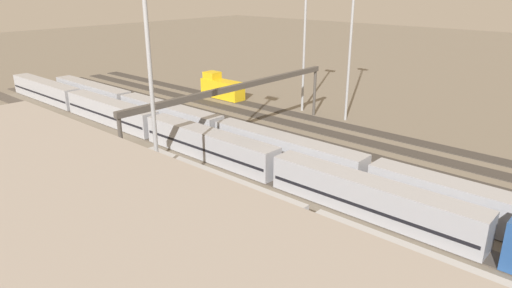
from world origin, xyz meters
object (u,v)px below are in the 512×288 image
(train_on_track_0, at_px, (221,88))
(light_mast_1, at_px, (146,14))
(train_on_track_5, at_px, (198,140))
(train_on_track_4, at_px, (285,150))
(train_on_track_7, at_px, (413,278))
(signal_gantry, at_px, (238,91))
(light_mast_0, at_px, (305,15))

(train_on_track_0, relative_size, light_mast_1, 0.31)
(train_on_track_5, distance_m, train_on_track_4, 12.45)
(train_on_track_0, relative_size, train_on_track_4, 0.08)
(train_on_track_4, distance_m, light_mast_1, 25.35)
(train_on_track_0, bearing_deg, train_on_track_7, 148.14)
(train_on_track_4, xyz_separation_m, signal_gantry, (10.82, -2.50, 5.71))
(train_on_track_7, xyz_separation_m, light_mast_0, (38.13, -38.26, 15.12))
(train_on_track_5, height_order, light_mast_1, light_mast_1)
(train_on_track_7, relative_size, train_on_track_5, 0.58)
(light_mast_0, height_order, signal_gantry, light_mast_0)
(train_on_track_5, height_order, train_on_track_4, train_on_track_5)
(train_on_track_5, relative_size, light_mast_1, 3.61)
(train_on_track_7, distance_m, train_on_track_4, 28.20)
(train_on_track_5, xyz_separation_m, signal_gantry, (-0.58, -7.50, 5.69))
(train_on_track_0, xyz_separation_m, train_on_track_4, (-32.44, 20.00, -0.14))
(train_on_track_0, relative_size, signal_gantry, 0.25)
(light_mast_0, bearing_deg, train_on_track_5, 95.77)
(train_on_track_7, xyz_separation_m, light_mast_1, (26.84, 2.83, 17.72))
(train_on_track_7, bearing_deg, train_on_track_4, -32.13)
(train_on_track_4, height_order, signal_gantry, signal_gantry)
(train_on_track_7, relative_size, light_mast_0, 2.46)
(signal_gantry, bearing_deg, train_on_track_7, 153.24)
(train_on_track_0, bearing_deg, light_mast_1, 127.93)
(train_on_track_0, bearing_deg, train_on_track_5, 130.09)
(light_mast_1, bearing_deg, light_mast_0, -74.63)
(light_mast_1, bearing_deg, train_on_track_0, -52.07)
(train_on_track_0, xyz_separation_m, light_mast_1, (-29.48, 37.83, 17.64))
(light_mast_0, relative_size, light_mast_1, 0.85)
(train_on_track_5, relative_size, light_mast_0, 4.26)
(train_on_track_0, bearing_deg, train_on_track_4, 148.34)
(train_on_track_5, bearing_deg, light_mast_1, 123.34)
(train_on_track_4, bearing_deg, train_on_track_0, -31.66)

